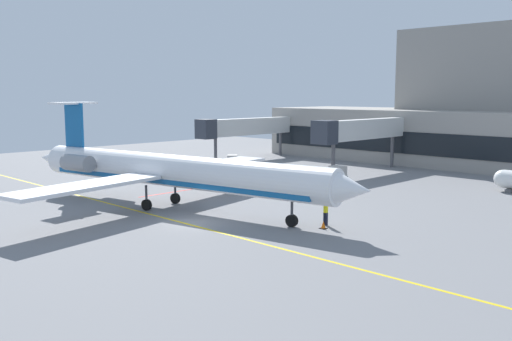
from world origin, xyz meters
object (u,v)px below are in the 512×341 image
at_px(regional_jet, 169,171).
at_px(pushback_tractor, 236,164).
at_px(marshaller, 326,211).
at_px(baggage_tug, 333,175).

height_order(regional_jet, pushback_tractor, regional_jet).
bearing_deg(pushback_tractor, marshaller, -30.03).
bearing_deg(pushback_tractor, regional_jet, -57.68).
distance_m(regional_jet, marshaller, 14.02).
height_order(pushback_tractor, marshaller, pushback_tractor).
distance_m(regional_jet, pushback_tractor, 22.42).
height_order(regional_jet, marshaller, regional_jet).
bearing_deg(baggage_tug, regional_jet, -93.77).
height_order(baggage_tug, marshaller, marshaller).
xyz_separation_m(regional_jet, marshaller, (13.16, 4.35, -2.10)).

